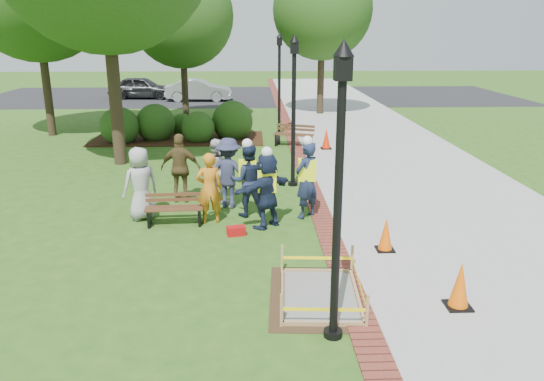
{
  "coord_description": "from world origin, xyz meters",
  "views": [
    {
      "loc": [
        0.09,
        -9.87,
        4.36
      ],
      "look_at": [
        0.5,
        1.2,
        1.0
      ],
      "focal_mm": 35.0,
      "sensor_mm": 36.0,
      "label": 1
    }
  ],
  "objects_px": {
    "lamp_near": "(339,175)",
    "bench_near": "(174,215)",
    "cone_front": "(460,286)",
    "hivis_worker_b": "(307,178)",
    "hivis_worker_a": "(267,188)",
    "wet_concrete_pad": "(320,285)",
    "hivis_worker_c": "(248,178)"
  },
  "relations": [
    {
      "from": "lamp_near",
      "to": "bench_near",
      "type": "bearing_deg",
      "value": 121.84
    },
    {
      "from": "cone_front",
      "to": "hivis_worker_b",
      "type": "relative_size",
      "value": 0.4
    },
    {
      "from": "bench_near",
      "to": "hivis_worker_a",
      "type": "height_order",
      "value": "hivis_worker_a"
    },
    {
      "from": "bench_near",
      "to": "lamp_near",
      "type": "height_order",
      "value": "lamp_near"
    },
    {
      "from": "cone_front",
      "to": "lamp_near",
      "type": "bearing_deg",
      "value": -160.68
    },
    {
      "from": "lamp_near",
      "to": "hivis_worker_a",
      "type": "relative_size",
      "value": 2.26
    },
    {
      "from": "bench_near",
      "to": "lamp_near",
      "type": "relative_size",
      "value": 0.32
    },
    {
      "from": "wet_concrete_pad",
      "to": "hivis_worker_b",
      "type": "bearing_deg",
      "value": 87.7
    },
    {
      "from": "cone_front",
      "to": "hivis_worker_a",
      "type": "height_order",
      "value": "hivis_worker_a"
    },
    {
      "from": "cone_front",
      "to": "lamp_near",
      "type": "distance_m",
      "value": 3.11
    },
    {
      "from": "lamp_near",
      "to": "cone_front",
      "type": "bearing_deg",
      "value": 19.32
    },
    {
      "from": "bench_near",
      "to": "hivis_worker_c",
      "type": "relative_size",
      "value": 0.71
    },
    {
      "from": "hivis_worker_a",
      "to": "hivis_worker_c",
      "type": "height_order",
      "value": "hivis_worker_c"
    },
    {
      "from": "hivis_worker_a",
      "to": "hivis_worker_c",
      "type": "relative_size",
      "value": 0.99
    },
    {
      "from": "hivis_worker_a",
      "to": "hivis_worker_b",
      "type": "bearing_deg",
      "value": 32.17
    },
    {
      "from": "bench_near",
      "to": "hivis_worker_c",
      "type": "distance_m",
      "value": 1.95
    },
    {
      "from": "wet_concrete_pad",
      "to": "hivis_worker_a",
      "type": "height_order",
      "value": "hivis_worker_a"
    },
    {
      "from": "wet_concrete_pad",
      "to": "lamp_near",
      "type": "xyz_separation_m",
      "value": [
        0.05,
        -1.21,
        2.25
      ]
    },
    {
      "from": "hivis_worker_b",
      "to": "hivis_worker_c",
      "type": "bearing_deg",
      "value": 172.01
    },
    {
      "from": "wet_concrete_pad",
      "to": "cone_front",
      "type": "height_order",
      "value": "cone_front"
    },
    {
      "from": "wet_concrete_pad",
      "to": "bench_near",
      "type": "height_order",
      "value": "bench_near"
    },
    {
      "from": "bench_near",
      "to": "wet_concrete_pad",
      "type": "bearing_deg",
      "value": -50.81
    },
    {
      "from": "hivis_worker_b",
      "to": "hivis_worker_c",
      "type": "distance_m",
      "value": 1.42
    },
    {
      "from": "cone_front",
      "to": "hivis_worker_a",
      "type": "xyz_separation_m",
      "value": [
        -3.02,
        3.86,
        0.55
      ]
    },
    {
      "from": "wet_concrete_pad",
      "to": "bench_near",
      "type": "xyz_separation_m",
      "value": [
        -2.95,
        3.62,
        -0.01
      ]
    },
    {
      "from": "hivis_worker_c",
      "to": "hivis_worker_a",
      "type": "bearing_deg",
      "value": -61.21
    },
    {
      "from": "hivis_worker_b",
      "to": "cone_front",
      "type": "bearing_deg",
      "value": -65.36
    },
    {
      "from": "wet_concrete_pad",
      "to": "hivis_worker_c",
      "type": "xyz_separation_m",
      "value": [
        -1.25,
        4.22,
        0.71
      ]
    },
    {
      "from": "hivis_worker_a",
      "to": "hivis_worker_b",
      "type": "distance_m",
      "value": 1.14
    },
    {
      "from": "bench_near",
      "to": "hivis_worker_a",
      "type": "bearing_deg",
      "value": -5.51
    },
    {
      "from": "lamp_near",
      "to": "hivis_worker_c",
      "type": "relative_size",
      "value": 2.23
    },
    {
      "from": "hivis_worker_a",
      "to": "lamp_near",
      "type": "bearing_deg",
      "value": -79.59
    }
  ]
}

